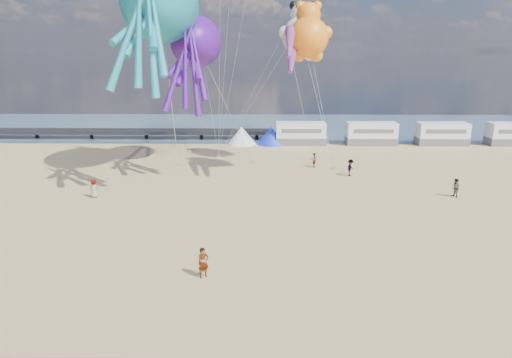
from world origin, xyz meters
The scene contains 25 objects.
ground centered at (0.00, 0.00, 0.00)m, with size 120.00×120.00×0.00m, color tan.
water centered at (0.00, 55.00, 0.02)m, with size 120.00×120.00×0.00m, color #3B5871.
pier centered at (-28.00, 44.00, 1.00)m, with size 60.00×3.00×0.50m, color black.
motorhome_0 centered at (6.00, 40.00, 1.50)m, with size 6.60×2.50×3.00m, color silver.
motorhome_1 centered at (15.50, 40.00, 1.50)m, with size 6.60×2.50×3.00m, color silver.
motorhome_2 centered at (25.00, 40.00, 1.50)m, with size 6.60×2.50×3.00m, color silver.
tent_white centered at (-2.00, 40.00, 1.20)m, with size 4.00×4.00×2.40m, color white.
tent_blue centered at (2.00, 40.00, 1.20)m, with size 4.00×4.00×2.40m, color #1933CC.
standing_person centered at (-2.35, 2.08, 0.88)m, with size 0.64×0.42×1.76m, color tan.
beachgoer_0 centered at (-13.58, 16.24, 0.82)m, with size 0.60×0.39×1.64m, color #7F6659.
beachgoer_1 centered at (17.56, 16.88, 0.82)m, with size 0.80×0.52×1.64m, color #7F6659.
beachgoer_2 centered at (9.76, 23.72, 0.86)m, with size 0.84×0.65×1.72m, color #7F6659.
beachgoer_5 centered at (6.52, 27.27, 0.80)m, with size 1.48×0.47×1.60m, color #7F6659.
sandbag_a centered at (-8.36, 27.46, 0.11)m, with size 0.50×0.35×0.22m, color gray.
sandbag_b centered at (-0.25, 29.06, 0.11)m, with size 0.50×0.35×0.22m, color gray.
sandbag_c centered at (8.51, 26.52, 0.11)m, with size 0.50×0.35×0.22m, color gray.
sandbag_d centered at (6.72, 30.64, 0.11)m, with size 0.50×0.35×0.22m, color gray.
sandbag_e centered at (-4.36, 31.93, 0.11)m, with size 0.50×0.35×0.22m, color gray.
kite_octopus_teal centered at (-8.57, 23.50, 16.35)m, with size 5.11×11.93×13.63m, color teal, non-canonical shape.
kite_octopus_purple centered at (-6.01, 28.05, 13.13)m, with size 4.45×10.39×11.87m, color #461081, non-canonical shape.
kite_panda centered at (4.83, 27.39, 13.60)m, with size 4.89×4.61×6.91m, color silver, non-canonical shape.
kite_teddy_orange centered at (5.01, 22.41, 13.40)m, with size 4.48×4.22×6.33m, color orange, non-canonical shape.
windsock_left centered at (-9.09, 26.36, 16.37)m, with size 1.10×6.20×6.20m, color red, non-canonical shape.
windsock_mid centered at (3.43, 20.54, 11.67)m, with size 1.00×5.57×5.57m, color red, non-canonical shape.
windsock_right centered at (3.20, 19.88, 12.89)m, with size 0.90×5.02×5.02m, color red, non-canonical shape.
Camera 1 is at (0.95, -20.97, 12.21)m, focal length 32.00 mm.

